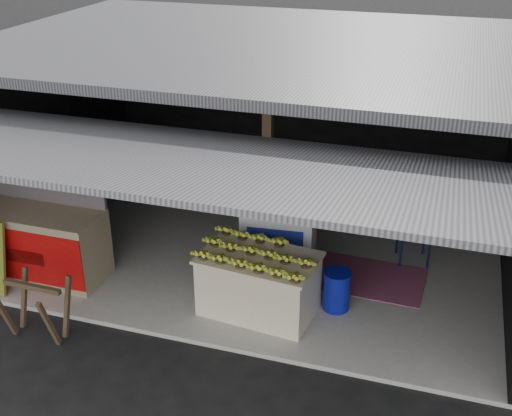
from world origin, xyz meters
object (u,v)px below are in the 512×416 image
(neighbor_stall, at_px, (42,240))
(plastic_chair, at_px, (414,221))
(banana_table, at_px, (259,284))
(sawhorse, at_px, (35,304))
(white_crate, at_px, (279,232))
(water_barrel, at_px, (337,291))

(neighbor_stall, bearing_deg, plastic_chair, 22.87)
(banana_table, distance_m, sawhorse, 2.62)
(white_crate, bearing_deg, banana_table, -92.83)
(neighbor_stall, xyz_separation_m, water_barrel, (3.91, 0.38, -0.27))
(neighbor_stall, relative_size, plastic_chair, 1.78)
(white_crate, bearing_deg, plastic_chair, 20.05)
(banana_table, bearing_deg, plastic_chair, 54.88)
(neighbor_stall, relative_size, sawhorse, 2.31)
(neighbor_stall, xyz_separation_m, sawhorse, (0.68, -1.17, -0.12))
(banana_table, height_order, plastic_chair, plastic_chair)
(neighbor_stall, bearing_deg, white_crate, 21.04)
(sawhorse, distance_m, water_barrel, 3.58)
(plastic_chair, bearing_deg, banana_table, -145.10)
(white_crate, xyz_separation_m, neighbor_stall, (-2.96, -1.12, -0.02))
(neighbor_stall, height_order, plastic_chair, neighbor_stall)
(white_crate, bearing_deg, water_barrel, -43.57)
(neighbor_stall, height_order, sawhorse, neighbor_stall)
(water_barrel, distance_m, plastic_chair, 1.78)
(banana_table, height_order, sawhorse, banana_table)
(banana_table, xyz_separation_m, white_crate, (-0.05, 1.08, 0.15))
(neighbor_stall, distance_m, sawhorse, 1.36)
(water_barrel, bearing_deg, white_crate, 142.01)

